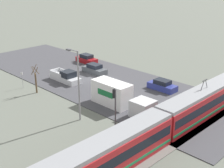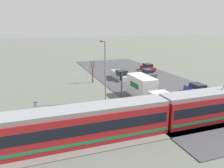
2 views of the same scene
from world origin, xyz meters
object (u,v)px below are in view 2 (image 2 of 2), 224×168
street_tree (93,73)px  no_parking_sign (87,72)px  pickup_truck (120,75)px  box_truck (146,89)px  sedan_car_2 (148,68)px  street_lamp_near_crossing (105,68)px  light_rail_tram (163,113)px  traffic_light_pole (121,89)px  sedan_car_0 (197,89)px  sedan_car_1 (147,73)px

street_tree → no_parking_sign: 3.13m
pickup_truck → street_tree: bearing=7.6°
box_truck → street_tree: (4.58, -11.77, 0.38)m
no_parking_sign → pickup_truck: bearing=159.4°
pickup_truck → street_tree: (5.76, 0.77, 1.10)m
sedan_car_2 → street_tree: bearing=22.9°
sedan_car_2 → street_lamp_near_crossing: 23.62m
box_truck → street_lamp_near_crossing: 6.65m
light_rail_tram → sedan_car_2: size_ratio=7.42×
traffic_light_pole → sedan_car_2: bearing=-124.8°
street_lamp_near_crossing → sedan_car_0: bearing=174.6°
street_tree → box_truck: bearing=111.3°
sedan_car_0 → street_tree: size_ratio=1.05×
pickup_truck → sedan_car_0: 14.96m
sedan_car_0 → street_tree: street_tree is taller
no_parking_sign → sedan_car_1: bearing=168.5°
traffic_light_pole → no_parking_sign: (-0.70, -19.65, -2.00)m
sedan_car_2 → no_parking_sign: bearing=11.8°
box_truck → sedan_car_1: box_truck is taller
traffic_light_pole → street_tree: 16.68m
sedan_car_2 → no_parking_sign: 15.54m
box_truck → sedan_car_2: 20.74m
pickup_truck → traffic_light_pole: 18.84m
box_truck → sedan_car_1: size_ratio=2.04×
pickup_truck → sedan_car_2: (-9.05, -5.49, -0.03)m
pickup_truck → traffic_light_pole: traffic_light_pole is taller
sedan_car_0 → box_truck: bearing=-2.1°
traffic_light_pole → no_parking_sign: traffic_light_pole is taller
box_truck → no_parking_sign: size_ratio=3.74×
sedan_car_0 → street_tree: bearing=-42.0°
light_rail_tram → sedan_car_2: light_rail_tram is taller
sedan_car_1 → street_tree: 11.76m
street_lamp_near_crossing → no_parking_sign: bearing=-93.0°
sedan_car_1 → street_tree: (11.69, 0.62, 1.14)m
pickup_truck → sedan_car_2: pickup_truck is taller
light_rail_tram → no_parking_sign: size_ratio=13.17×
light_rail_tram → no_parking_sign: 23.55m
street_tree → pickup_truck: bearing=-172.4°
pickup_truck → street_lamp_near_crossing: (6.86, 11.50, 4.04)m
sedan_car_0 → no_parking_sign: (13.78, -15.17, 0.78)m
pickup_truck → sedan_car_2: bearing=-148.8°
sedan_car_2 → pickup_truck: bearing=31.2°
box_truck → pickup_truck: size_ratio=1.59×
street_lamp_near_crossing → sedan_car_2: bearing=-133.1°
sedan_car_0 → no_parking_sign: no_parking_sign is taller
sedan_car_2 → traffic_light_pole: (15.88, 22.83, 2.75)m
pickup_truck → box_truck: bearing=84.6°
pickup_truck → sedan_car_1: (-5.93, 0.15, -0.04)m
sedan_car_2 → street_lamp_near_crossing: (15.91, 16.99, 4.07)m
light_rail_tram → traffic_light_pole: bearing=-51.6°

